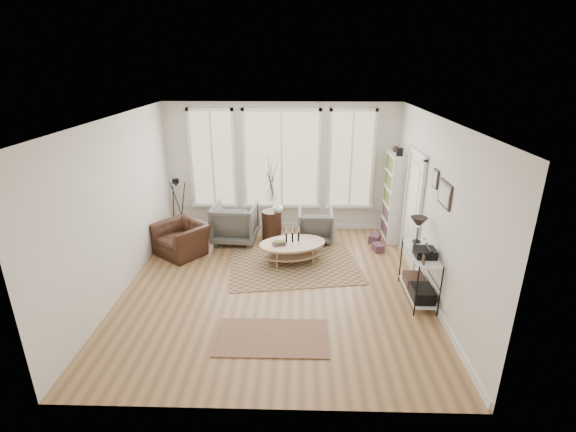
{
  "coord_description": "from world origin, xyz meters",
  "views": [
    {
      "loc": [
        0.39,
        -6.41,
        3.74
      ],
      "look_at": [
        0.2,
        0.6,
        1.1
      ],
      "focal_mm": 26.0,
      "sensor_mm": 36.0,
      "label": 1
    }
  ],
  "objects_px": {
    "armchair_right": "(315,225)",
    "accent_chair": "(181,239)",
    "bookcase": "(393,197)",
    "low_shelf": "(420,270)",
    "side_table": "(271,201)",
    "coffee_table": "(292,247)",
    "armchair_left": "(235,223)"
  },
  "relations": [
    {
      "from": "bookcase",
      "to": "armchair_right",
      "type": "distance_m",
      "value": 1.8
    },
    {
      "from": "low_shelf",
      "to": "accent_chair",
      "type": "xyz_separation_m",
      "value": [
        -4.37,
        1.59,
        -0.19
      ]
    },
    {
      "from": "side_table",
      "to": "low_shelf",
      "type": "bearing_deg",
      "value": -42.72
    },
    {
      "from": "armchair_right",
      "to": "low_shelf",
      "type": "bearing_deg",
      "value": 125.78
    },
    {
      "from": "bookcase",
      "to": "armchair_left",
      "type": "distance_m",
      "value": 3.47
    },
    {
      "from": "low_shelf",
      "to": "side_table",
      "type": "xyz_separation_m",
      "value": [
        -2.58,
        2.38,
        0.36
      ]
    },
    {
      "from": "coffee_table",
      "to": "armchair_right",
      "type": "height_order",
      "value": "armchair_right"
    },
    {
      "from": "armchair_right",
      "to": "accent_chair",
      "type": "relative_size",
      "value": 0.78
    },
    {
      "from": "armchair_left",
      "to": "armchair_right",
      "type": "relative_size",
      "value": 1.23
    },
    {
      "from": "low_shelf",
      "to": "coffee_table",
      "type": "xyz_separation_m",
      "value": [
        -2.11,
        1.25,
        -0.19
      ]
    },
    {
      "from": "coffee_table",
      "to": "accent_chair",
      "type": "height_order",
      "value": "accent_chair"
    },
    {
      "from": "coffee_table",
      "to": "armchair_right",
      "type": "bearing_deg",
      "value": 65.48
    },
    {
      "from": "side_table",
      "to": "bookcase",
      "type": "bearing_deg",
      "value": 3.04
    },
    {
      "from": "low_shelf",
      "to": "coffee_table",
      "type": "bearing_deg",
      "value": 149.36
    },
    {
      "from": "low_shelf",
      "to": "accent_chair",
      "type": "distance_m",
      "value": 4.66
    },
    {
      "from": "armchair_right",
      "to": "accent_chair",
      "type": "height_order",
      "value": "armchair_right"
    },
    {
      "from": "low_shelf",
      "to": "armchair_right",
      "type": "distance_m",
      "value": 2.84
    },
    {
      "from": "bookcase",
      "to": "side_table",
      "type": "bearing_deg",
      "value": -176.96
    },
    {
      "from": "armchair_left",
      "to": "side_table",
      "type": "distance_m",
      "value": 0.91
    },
    {
      "from": "coffee_table",
      "to": "armchair_left",
      "type": "height_order",
      "value": "armchair_left"
    },
    {
      "from": "bookcase",
      "to": "armchair_right",
      "type": "bearing_deg",
      "value": -173.37
    },
    {
      "from": "armchair_left",
      "to": "side_table",
      "type": "relative_size",
      "value": 0.52
    },
    {
      "from": "bookcase",
      "to": "accent_chair",
      "type": "xyz_separation_m",
      "value": [
        -4.43,
        -0.93,
        -0.64
      ]
    },
    {
      "from": "side_table",
      "to": "accent_chair",
      "type": "xyz_separation_m",
      "value": [
        -1.8,
        -0.79,
        -0.55
      ]
    },
    {
      "from": "bookcase",
      "to": "accent_chair",
      "type": "height_order",
      "value": "bookcase"
    },
    {
      "from": "armchair_left",
      "to": "low_shelf",
      "type": "bearing_deg",
      "value": 150.65
    },
    {
      "from": "armchair_right",
      "to": "side_table",
      "type": "xyz_separation_m",
      "value": [
        -0.96,
        0.06,
        0.53
      ]
    },
    {
      "from": "coffee_table",
      "to": "armchair_left",
      "type": "distance_m",
      "value": 1.6
    },
    {
      "from": "side_table",
      "to": "accent_chair",
      "type": "distance_m",
      "value": 2.04
    },
    {
      "from": "low_shelf",
      "to": "accent_chair",
      "type": "height_order",
      "value": "low_shelf"
    },
    {
      "from": "low_shelf",
      "to": "coffee_table",
      "type": "distance_m",
      "value": 2.46
    },
    {
      "from": "bookcase",
      "to": "armchair_right",
      "type": "height_order",
      "value": "bookcase"
    }
  ]
}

